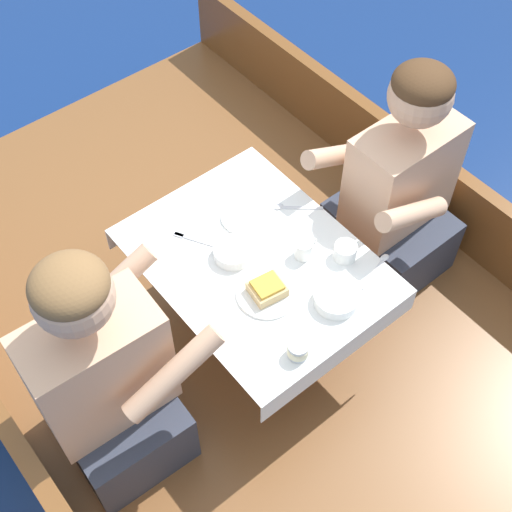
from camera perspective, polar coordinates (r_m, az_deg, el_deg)
The scene contains 18 objects.
ground_plane at distance 3.11m, azimuth -1.52°, elevation -7.50°, with size 60.00×60.00×0.00m, color navy.
boat_deck at distance 2.96m, azimuth -1.59°, elevation -5.85°, with size 1.93×2.92×0.35m, color brown.
gunwale_port at distance 2.52m, azimuth -19.24°, elevation -12.97°, with size 0.06×2.92×0.34m, color brown.
gunwale_starboard at distance 3.12m, azimuth 12.01°, elevation 6.89°, with size 0.06×2.92×0.34m, color brown.
cockpit_table at distance 2.44m, azimuth -0.00°, elevation -0.91°, with size 0.66×0.86×0.44m.
person_port at distance 2.25m, azimuth -11.95°, elevation -9.72°, with size 0.54×0.46×0.97m.
person_starboard at distance 2.71m, azimuth 11.23°, elevation 5.05°, with size 0.52×0.44×0.96m.
plate_sandwich at distance 2.31m, azimuth 0.89°, elevation -3.00°, with size 0.20×0.20×0.01m.
plate_bread at distance 2.51m, azimuth -1.01°, elevation 3.14°, with size 0.16×0.16×0.01m.
sandwich at distance 2.29m, azimuth 0.90°, elevation -2.61°, with size 0.12×0.11×0.05m.
bowl_port_near at distance 2.39m, azimuth -1.85°, elevation 0.34°, with size 0.13×0.13×0.04m.
bowl_starboard_near at distance 2.30m, azimuth 6.44°, elevation -3.37°, with size 0.15×0.15×0.04m.
coffee_cup_port at distance 2.39m, azimuth 3.86°, elevation 0.60°, with size 0.09×0.06×0.07m.
coffee_cup_starboard at distance 2.40m, azimuth 7.18°, elevation 0.40°, with size 0.11×0.08×0.06m.
tin_can at distance 2.18m, azimuth 3.39°, elevation -7.52°, with size 0.07×0.07×0.05m.
utensil_spoon_center at distance 2.41m, azimuth 9.80°, elevation -0.80°, with size 0.17×0.06×0.01m.
utensil_fork_port at distance 2.46m, azimuth -5.11°, elevation 1.37°, with size 0.10×0.16×0.00m.
utensil_spoon_port at distance 2.55m, azimuth 2.83°, elevation 3.89°, with size 0.14×0.12×0.01m.
Camera 1 is at (-0.91, -1.25, 2.70)m, focal length 50.00 mm.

